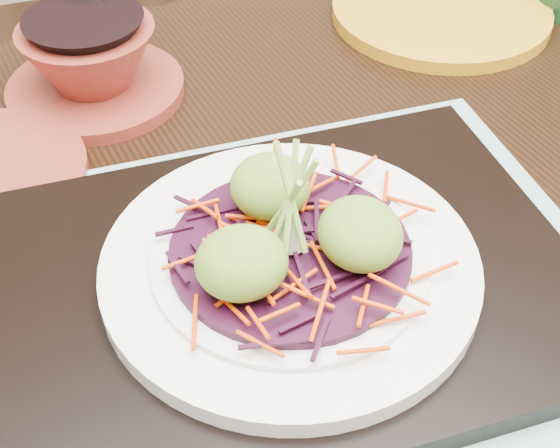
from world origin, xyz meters
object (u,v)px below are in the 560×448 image
object	(u,v)px
serving_tray	(290,282)
water_glass	(102,13)
yellow_plate	(441,12)
dining_table	(286,325)
terracotta_bowl_set	(92,66)
white_plate	(290,264)

from	to	relation	value
serving_tray	water_glass	world-z (taller)	water_glass
serving_tray	yellow_plate	xyz separation A→B (m)	(0.28, 0.31, -0.01)
dining_table	water_glass	size ratio (longest dim) A/B	12.76
water_glass	yellow_plate	bearing A→B (deg)	-5.20
terracotta_bowl_set	white_plate	bearing A→B (deg)	-73.65
serving_tray	terracotta_bowl_set	distance (m)	0.30
water_glass	terracotta_bowl_set	bearing A→B (deg)	-110.85
white_plate	water_glass	world-z (taller)	water_glass
water_glass	yellow_plate	world-z (taller)	water_glass
dining_table	serving_tray	size ratio (longest dim) A/B	3.25
dining_table	water_glass	bearing A→B (deg)	96.54
dining_table	white_plate	distance (m)	0.13
white_plate	yellow_plate	world-z (taller)	white_plate
dining_table	serving_tray	distance (m)	0.12
dining_table	yellow_plate	size ratio (longest dim) A/B	5.52
serving_tray	terracotta_bowl_set	xyz separation A→B (m)	(-0.08, 0.29, 0.02)
water_glass	terracotta_bowl_set	size ratio (longest dim) A/B	0.55
white_plate	yellow_plate	bearing A→B (deg)	48.36
white_plate	water_glass	size ratio (longest dim) A/B	2.55
dining_table	water_glass	xyz separation A→B (m)	(-0.08, 0.29, 0.14)
white_plate	terracotta_bowl_set	distance (m)	0.30
terracotta_bowl_set	yellow_plate	xyz separation A→B (m)	(0.36, 0.03, -0.02)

